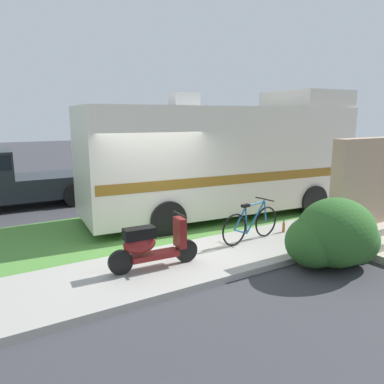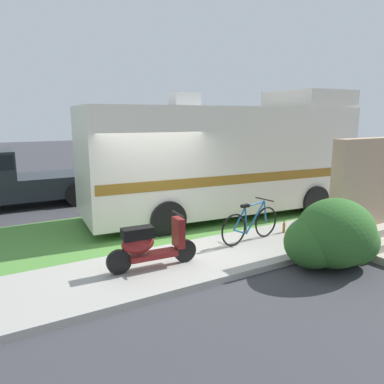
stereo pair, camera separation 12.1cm
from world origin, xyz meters
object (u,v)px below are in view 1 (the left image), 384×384
(motorhome_rv, at_px, (224,157))
(scooter, at_px, (151,245))
(pickup_truck_near, at_px, (0,178))
(pickup_truck_far, at_px, (159,157))
(bottle_spare, at_px, (284,227))
(bottle_green, at_px, (340,230))
(bicycle, at_px, (251,224))

(motorhome_rv, distance_m, scooter, 4.64)
(pickup_truck_near, xyz_separation_m, pickup_truck_far, (7.16, 3.28, -0.04))
(pickup_truck_near, distance_m, pickup_truck_far, 7.87)
(motorhome_rv, bearing_deg, pickup_truck_far, 77.47)
(scooter, distance_m, bottle_spare, 3.67)
(motorhome_rv, relative_size, bottle_green, 32.74)
(pickup_truck_near, bearing_deg, bicycle, -57.12)
(motorhome_rv, distance_m, pickup_truck_far, 7.86)
(bicycle, bearing_deg, bottle_spare, 4.10)
(pickup_truck_near, relative_size, bottle_spare, 17.32)
(scooter, xyz_separation_m, bottle_spare, (3.65, 0.32, -0.33))
(bicycle, height_order, pickup_truck_far, pickup_truck_far)
(bicycle, bearing_deg, scooter, -174.55)
(scooter, height_order, bottle_green, scooter)
(scooter, relative_size, bottle_green, 7.06)
(scooter, height_order, pickup_truck_near, pickup_truck_near)
(bicycle, xyz_separation_m, pickup_truck_far, (2.75, 10.09, 0.42))
(bicycle, distance_m, pickup_truck_near, 8.13)
(bicycle, bearing_deg, pickup_truck_near, 122.88)
(scooter, bearing_deg, bottle_green, -6.44)
(pickup_truck_near, xyz_separation_m, bottle_spare, (5.50, -6.73, -0.73))
(pickup_truck_near, bearing_deg, bottle_spare, -50.75)
(pickup_truck_near, bearing_deg, bottle_green, -49.41)
(bicycle, xyz_separation_m, bottle_green, (2.09, -0.77, -0.29))
(scooter, xyz_separation_m, bicycle, (2.55, 0.24, -0.06))
(bicycle, bearing_deg, motorhome_rv, 66.76)
(pickup_truck_near, height_order, bottle_green, pickup_truck_near)
(pickup_truck_far, bearing_deg, bicycle, -105.25)
(bottle_green, bearing_deg, motorhome_rv, 107.81)
(bicycle, relative_size, pickup_truck_near, 0.34)
(motorhome_rv, relative_size, bicycle, 4.63)
(pickup_truck_near, bearing_deg, motorhome_rv, -38.60)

